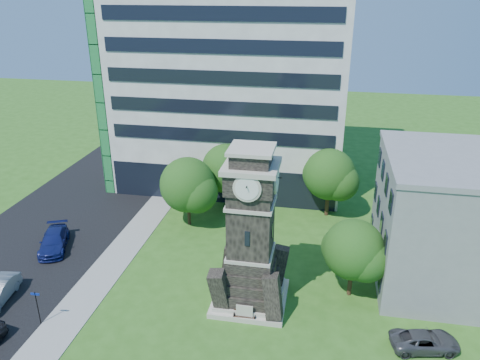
% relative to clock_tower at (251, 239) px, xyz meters
% --- Properties ---
extents(ground, '(160.00, 160.00, 0.00)m').
position_rel_clock_tower_xyz_m(ground, '(-3.00, -2.00, -5.28)').
color(ground, '#2F601B').
rests_on(ground, ground).
extents(sidewalk, '(3.00, 70.00, 0.06)m').
position_rel_clock_tower_xyz_m(sidewalk, '(-12.50, 3.00, -5.25)').
color(sidewalk, gray).
rests_on(sidewalk, ground).
extents(street, '(14.00, 80.00, 0.02)m').
position_rel_clock_tower_xyz_m(street, '(-21.00, 3.00, -5.27)').
color(street, black).
rests_on(street, ground).
extents(clock_tower, '(5.40, 5.40, 12.22)m').
position_rel_clock_tower_xyz_m(clock_tower, '(0.00, 0.00, 0.00)').
color(clock_tower, beige).
rests_on(clock_tower, ground).
extents(office_tall, '(26.20, 15.11, 28.60)m').
position_rel_clock_tower_xyz_m(office_tall, '(-6.20, 23.84, 8.94)').
color(office_tall, white).
rests_on(office_tall, ground).
extents(car_street_north, '(4.02, 5.79, 1.56)m').
position_rel_clock_tower_xyz_m(car_street_north, '(-18.66, 4.11, -4.50)').
color(car_street_north, navy).
rests_on(car_street_north, ground).
extents(car_east_lot, '(4.75, 2.86, 1.23)m').
position_rel_clock_tower_xyz_m(car_east_lot, '(12.08, -2.90, -4.66)').
color(car_east_lot, '#47474C').
rests_on(car_east_lot, ground).
extents(park_bench, '(1.60, 0.43, 0.82)m').
position_rel_clock_tower_xyz_m(park_bench, '(0.00, -2.35, -4.84)').
color(park_bench, black).
rests_on(park_bench, ground).
extents(street_sign, '(0.64, 0.06, 2.67)m').
position_rel_clock_tower_xyz_m(street_sign, '(-14.08, -5.39, -3.61)').
color(street_sign, black).
rests_on(street_sign, ground).
extents(tree_nw, '(5.91, 5.37, 6.98)m').
position_rel_clock_tower_xyz_m(tree_nw, '(-7.92, 10.88, -1.16)').
color(tree_nw, '#332114').
rests_on(tree_nw, ground).
extents(tree_nc, '(5.63, 5.11, 7.23)m').
position_rel_clock_tower_xyz_m(tree_nc, '(-4.94, 14.83, -0.80)').
color(tree_nc, '#332114').
rests_on(tree_nc, ground).
extents(tree_ne, '(5.72, 5.20, 7.14)m').
position_rel_clock_tower_xyz_m(tree_ne, '(5.47, 15.52, -0.92)').
color(tree_ne, '#332114').
rests_on(tree_ne, ground).
extents(tree_east, '(5.02, 4.57, 6.30)m').
position_rel_clock_tower_xyz_m(tree_east, '(7.44, 2.15, -1.43)').
color(tree_east, '#332114').
rests_on(tree_east, ground).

